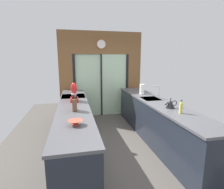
{
  "coord_description": "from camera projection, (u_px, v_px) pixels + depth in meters",
  "views": [
    {
      "loc": [
        -0.89,
        -3.23,
        1.83
      ],
      "look_at": [
        -0.02,
        0.7,
        1.03
      ],
      "focal_mm": 28.14,
      "sensor_mm": 36.0,
      "label": 1
    }
  ],
  "objects": [
    {
      "name": "sink_faucet",
      "position": [
        158.0,
        90.0,
        4.18
      ],
      "size": [
        0.19,
        0.02,
        0.3
      ],
      "color": "#B7BABC",
      "rests_on": "right_counter_run"
    },
    {
      "name": "kettle",
      "position": [
        170.0,
        104.0,
        3.33
      ],
      "size": [
        0.25,
        0.17,
        0.19
      ],
      "color": "black",
      "rests_on": "right_counter_run"
    },
    {
      "name": "paper_towel_roll",
      "position": [
        142.0,
        89.0,
        4.69
      ],
      "size": [
        0.14,
        0.14,
        0.29
      ],
      "color": "#B7BABC",
      "rests_on": "right_counter_run"
    },
    {
      "name": "right_counter_run",
      "position": [
        155.0,
        120.0,
        4.03
      ],
      "size": [
        0.62,
        3.8,
        0.92
      ],
      "color": "#1E232D",
      "rests_on": "ground_plane"
    },
    {
      "name": "left_counter_run",
      "position": [
        75.0,
        130.0,
        3.48
      ],
      "size": [
        0.62,
        3.8,
        0.92
      ],
      "color": "#1E232D",
      "rests_on": "ground_plane"
    },
    {
      "name": "knife_block",
      "position": [
        75.0,
        105.0,
        3.15
      ],
      "size": [
        0.09,
        0.14,
        0.3
      ],
      "color": "brown",
      "rests_on": "left_counter_run"
    },
    {
      "name": "mixing_bowl",
      "position": [
        75.0,
        123.0,
        2.47
      ],
      "size": [
        0.21,
        0.21,
        0.07
      ],
      "color": "#BC4C38",
      "rests_on": "left_counter_run"
    },
    {
      "name": "soap_bottle",
      "position": [
        181.0,
        108.0,
        3.01
      ],
      "size": [
        0.06,
        0.06,
        0.23
      ],
      "color": "#D1CC4C",
      "rests_on": "right_counter_run"
    },
    {
      "name": "ground_plane",
      "position": [
        114.0,
        137.0,
        4.22
      ],
      "size": [
        5.04,
        7.6,
        0.02
      ],
      "primitive_type": "cube",
      "color": "#4C4742"
    },
    {
      "name": "stand_mixer",
      "position": [
        74.0,
        94.0,
        3.86
      ],
      "size": [
        0.17,
        0.27,
        0.42
      ],
      "color": "red",
      "rests_on": "left_counter_run"
    },
    {
      "name": "back_wall_unit",
      "position": [
        101.0,
        69.0,
        5.64
      ],
      "size": [
        2.64,
        0.12,
        2.7
      ],
      "color": "brown",
      "rests_on": "ground_plane"
    },
    {
      "name": "oven_range",
      "position": [
        74.0,
        113.0,
        4.56
      ],
      "size": [
        0.6,
        0.6,
        0.92
      ],
      "color": "black",
      "rests_on": "ground_plane"
    }
  ]
}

